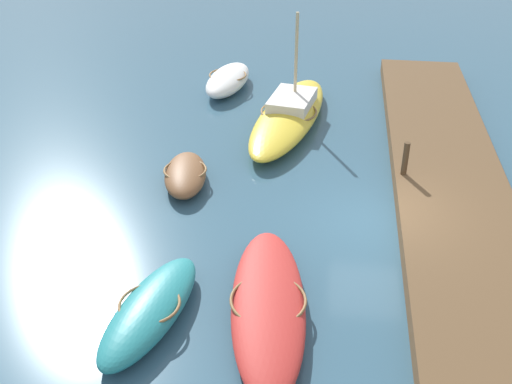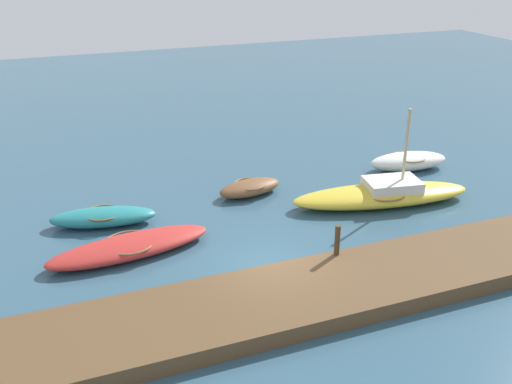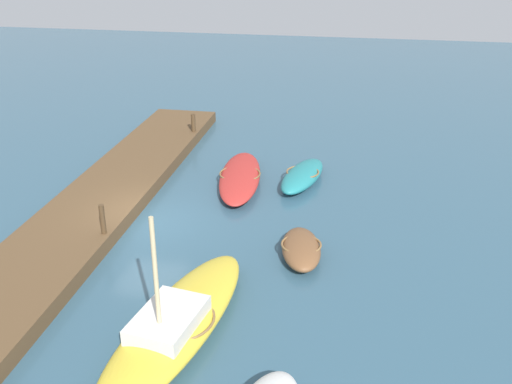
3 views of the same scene
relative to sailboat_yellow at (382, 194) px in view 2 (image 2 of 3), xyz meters
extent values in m
plane|color=#33566B|center=(-6.34, -3.12, -0.43)|extent=(84.00, 84.00, 0.00)
cube|color=brown|center=(-6.34, -5.36, -0.16)|extent=(25.60, 3.38, 0.54)
ellipsoid|color=gold|center=(-0.05, 0.01, -0.06)|extent=(7.86, 3.29, 0.74)
torus|color=olive|center=(-0.05, 0.01, 0.14)|extent=(2.44, 2.44, 0.07)
cube|color=silver|center=(0.38, -0.07, 0.38)|extent=(2.45, 1.83, 0.44)
cylinder|color=#C6B284|center=(0.82, -0.14, 1.88)|extent=(0.12, 0.12, 3.44)
ellipsoid|color=teal|center=(-11.15, 2.20, -0.10)|extent=(4.22, 2.16, 0.67)
torus|color=olive|center=(-11.15, 2.20, 0.09)|extent=(1.69, 1.69, 0.07)
ellipsoid|color=white|center=(3.29, 2.90, -0.02)|extent=(4.00, 1.99, 0.82)
torus|color=olive|center=(3.29, 2.90, 0.20)|extent=(1.78, 1.78, 0.07)
ellipsoid|color=#B72D28|center=(-10.59, -0.45, -0.13)|extent=(5.99, 2.44, 0.60)
torus|color=olive|center=(-10.59, -0.45, 0.04)|extent=(2.00, 2.00, 0.07)
ellipsoid|color=brown|center=(-4.84, 2.86, -0.11)|extent=(3.05, 1.78, 0.64)
torus|color=olive|center=(-4.84, 2.86, 0.06)|extent=(1.59, 1.59, 0.07)
cylinder|color=#47331E|center=(-4.30, -3.92, 0.65)|extent=(0.18, 0.18, 1.08)
camera|label=1|loc=(-21.55, -1.64, 9.54)|focal=43.76mm
camera|label=2|loc=(-12.91, -18.70, 9.87)|focal=40.78mm
camera|label=3|loc=(12.57, 4.53, 9.84)|focal=41.75mm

